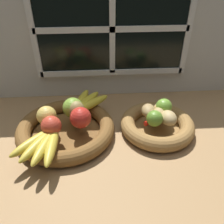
% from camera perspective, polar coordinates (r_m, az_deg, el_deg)
% --- Properties ---
extents(ground_plane, '(1.40, 0.90, 0.03)m').
position_cam_1_polar(ground_plane, '(0.90, 1.30, -5.47)').
color(ground_plane, '#9E774C').
extents(back_wall, '(1.40, 0.05, 0.55)m').
position_cam_1_polar(back_wall, '(1.03, -0.03, 18.48)').
color(back_wall, silver).
rests_on(back_wall, ground_plane).
extents(fruit_bowl_left, '(0.36, 0.36, 0.05)m').
position_cam_1_polar(fruit_bowl_left, '(0.88, -11.35, -4.16)').
color(fruit_bowl_left, brown).
rests_on(fruit_bowl_left, ground_plane).
extents(fruit_bowl_right, '(0.28, 0.28, 0.05)m').
position_cam_1_polar(fruit_bowl_right, '(0.89, 11.10, -3.19)').
color(fruit_bowl_right, olive).
rests_on(fruit_bowl_right, ground_plane).
extents(apple_red_front, '(0.07, 0.07, 0.07)m').
position_cam_1_polar(apple_red_front, '(0.80, -14.83, -3.34)').
color(apple_red_front, '#CC422D').
rests_on(apple_red_front, fruit_bowl_left).
extents(apple_golden_left, '(0.07, 0.07, 0.07)m').
position_cam_1_polar(apple_golden_left, '(0.85, -15.91, -0.88)').
color(apple_golden_left, '#DBB756').
rests_on(apple_golden_left, fruit_bowl_left).
extents(apple_green_back, '(0.08, 0.08, 0.08)m').
position_cam_1_polar(apple_green_back, '(0.87, -9.68, 1.05)').
color(apple_green_back, '#7AA338').
rests_on(apple_green_back, fruit_bowl_left).
extents(apple_red_right, '(0.08, 0.08, 0.08)m').
position_cam_1_polar(apple_red_right, '(0.81, -7.80, -1.40)').
color(apple_red_right, red).
rests_on(apple_red_right, fruit_bowl_left).
extents(pear_brown, '(0.06, 0.06, 0.07)m').
position_cam_1_polar(pear_brown, '(0.85, -8.78, 0.37)').
color(pear_brown, olive).
rests_on(pear_brown, fruit_bowl_left).
extents(banana_bunch_front, '(0.15, 0.20, 0.03)m').
position_cam_1_polar(banana_bunch_front, '(0.76, -16.71, -7.44)').
color(banana_bunch_front, gold).
rests_on(banana_bunch_front, fruit_bowl_left).
extents(banana_bunch_back, '(0.16, 0.19, 0.03)m').
position_cam_1_polar(banana_bunch_back, '(0.93, -6.50, 2.34)').
color(banana_bunch_back, yellow).
rests_on(banana_bunch_back, fruit_bowl_left).
extents(potato_large, '(0.07, 0.08, 0.04)m').
position_cam_1_polar(potato_large, '(0.87, 11.46, -0.58)').
color(potato_large, tan).
rests_on(potato_large, fruit_bowl_right).
extents(potato_oblong, '(0.06, 0.08, 0.04)m').
position_cam_1_polar(potato_oblong, '(0.88, 9.01, 0.35)').
color(potato_oblong, '#A38451').
rests_on(potato_oblong, fruit_bowl_right).
extents(potato_back, '(0.08, 0.08, 0.04)m').
position_cam_1_polar(potato_back, '(0.90, 11.99, 0.93)').
color(potato_back, tan).
rests_on(potato_back, fruit_bowl_right).
extents(potato_small, '(0.07, 0.08, 0.05)m').
position_cam_1_polar(potato_small, '(0.85, 13.86, -1.43)').
color(potato_small, tan).
rests_on(potato_small, fruit_bowl_right).
extents(lime_near, '(0.06, 0.06, 0.06)m').
position_cam_1_polar(lime_near, '(0.83, 10.51, -1.59)').
color(lime_near, olive).
rests_on(lime_near, fruit_bowl_right).
extents(lime_far, '(0.06, 0.06, 0.06)m').
position_cam_1_polar(lime_far, '(0.90, 12.72, 1.33)').
color(lime_far, '#6B9E33').
rests_on(lime_far, fruit_bowl_right).
extents(chili_pepper, '(0.12, 0.07, 0.02)m').
position_cam_1_polar(chili_pepper, '(0.87, 11.60, -1.57)').
color(chili_pepper, red).
rests_on(chili_pepper, fruit_bowl_right).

